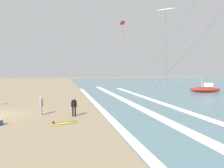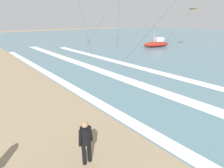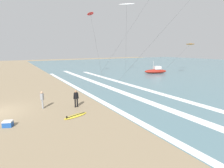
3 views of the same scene
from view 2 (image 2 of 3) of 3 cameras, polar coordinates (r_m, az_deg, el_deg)
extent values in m
cube|color=white|center=(9.35, -3.88, -7.10)|extent=(43.10, 0.65, 0.01)
cube|color=white|center=(11.28, 17.37, -2.92)|extent=(52.81, 1.04, 0.01)
cube|color=white|center=(14.53, 22.71, 1.83)|extent=(43.18, 0.98, 0.01)
cylinder|color=black|center=(5.85, -9.69, -22.82)|extent=(0.13, 0.13, 0.82)
cylinder|color=black|center=(5.92, -7.85, -22.09)|extent=(0.13, 0.13, 0.82)
cylinder|color=black|center=(5.43, -9.19, -17.10)|extent=(0.32, 0.32, 0.58)
cylinder|color=black|center=(5.38, -11.00, -17.98)|extent=(0.10, 0.14, 0.56)
cylinder|color=black|center=(5.51, -7.40, -16.64)|extent=(0.10, 0.14, 0.56)
sphere|color=#9E7051|center=(5.20, -9.44, -13.78)|extent=(0.21, 0.21, 0.21)
cylinder|color=#333333|center=(28.78, 2.59, 26.56)|extent=(3.69, 2.68, 14.17)
cylinder|color=#333333|center=(23.03, -10.89, 24.87)|extent=(3.14, 0.88, 12.02)
ellipsoid|color=orange|center=(39.77, 26.28, 22.38)|extent=(0.80, 3.21, 0.43)
cylinder|color=#333333|center=(36.03, 22.04, 18.02)|extent=(0.69, 8.56, 6.58)
ellipsoid|color=maroon|center=(30.77, 15.11, 13.15)|extent=(3.31, 5.47, 0.90)
cube|color=silver|center=(30.92, 15.87, 14.62)|extent=(1.53, 1.78, 0.70)
cylinder|color=#B2B2B2|center=(30.27, 14.42, 15.67)|extent=(0.08, 0.08, 1.80)
camera|label=1|loc=(14.04, 131.18, -16.19)|focal=33.16mm
camera|label=3|loc=(11.69, 152.10, -14.83)|focal=27.74mm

